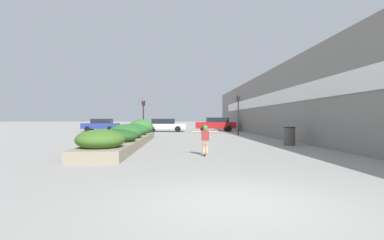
% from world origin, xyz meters
% --- Properties ---
extents(ground_plane, '(300.00, 300.00, 0.00)m').
position_xyz_m(ground_plane, '(0.00, 0.00, 0.00)').
color(ground_plane, gray).
extents(building_wall_right, '(0.67, 49.76, 5.34)m').
position_xyz_m(building_wall_right, '(6.49, 19.31, 2.68)').
color(building_wall_right, gray).
rests_on(building_wall_right, ground_plane).
extents(planter_box, '(1.91, 13.87, 1.41)m').
position_xyz_m(planter_box, '(-3.83, 11.72, 0.52)').
color(planter_box, gray).
rests_on(planter_box, ground_plane).
extents(skateboard, '(0.31, 0.67, 0.09)m').
position_xyz_m(skateboard, '(0.04, 6.68, 0.07)').
color(skateboard, olive).
rests_on(skateboard, ground_plane).
extents(skateboarder, '(1.03, 0.29, 1.12)m').
position_xyz_m(skateboarder, '(0.04, 6.68, 0.77)').
color(skateboarder, tan).
rests_on(skateboarder, skateboard).
extents(trash_bin, '(0.64, 0.64, 1.01)m').
position_xyz_m(trash_bin, '(5.07, 11.03, 0.51)').
color(trash_bin, '#514C47').
rests_on(trash_bin, ground_plane).
extents(car_leftmost, '(4.60, 1.91, 1.60)m').
position_xyz_m(car_leftmost, '(3.33, 29.75, 0.84)').
color(car_leftmost, maroon).
rests_on(car_leftmost, ground_plane).
extents(car_center_left, '(4.45, 1.97, 1.42)m').
position_xyz_m(car_center_left, '(11.28, 25.15, 0.76)').
color(car_center_left, slate).
rests_on(car_center_left, ground_plane).
extents(car_center_right, '(4.09, 1.89, 1.45)m').
position_xyz_m(car_center_right, '(-10.08, 30.04, 0.76)').
color(car_center_right, navy).
rests_on(car_center_right, ground_plane).
extents(car_rightmost, '(4.61, 2.04, 1.46)m').
position_xyz_m(car_rightmost, '(-2.62, 28.42, 0.77)').
color(car_rightmost, '#BCBCC1').
rests_on(car_rightmost, ground_plane).
extents(traffic_light_left, '(0.28, 0.30, 3.09)m').
position_xyz_m(traffic_light_left, '(-4.19, 21.84, 2.13)').
color(traffic_light_left, black).
rests_on(traffic_light_left, ground_plane).
extents(traffic_light_right, '(0.28, 0.30, 3.58)m').
position_xyz_m(traffic_light_right, '(4.39, 21.77, 2.43)').
color(traffic_light_right, black).
rests_on(traffic_light_right, ground_plane).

